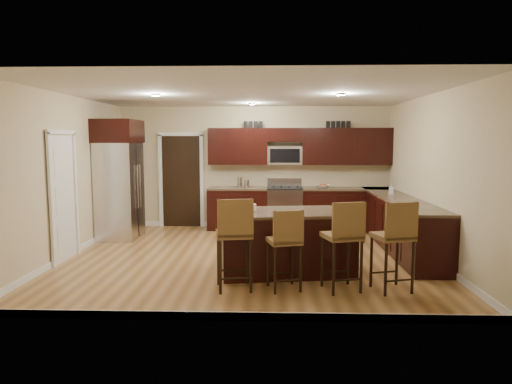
{
  "coord_description": "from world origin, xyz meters",
  "views": [
    {
      "loc": [
        0.38,
        -7.48,
        1.94
      ],
      "look_at": [
        0.12,
        0.4,
        1.05
      ],
      "focal_mm": 32.0,
      "sensor_mm": 36.0,
      "label": 1
    }
  ],
  "objects_px": {
    "stool_left": "(235,233)",
    "stool_right": "(344,235)",
    "island": "(287,244)",
    "stool_extra": "(395,236)",
    "refrigerator": "(119,178)",
    "range": "(285,208)",
    "stool_mid": "(286,240)"
  },
  "relations": [
    {
      "from": "stool_left",
      "to": "stool_right",
      "type": "height_order",
      "value": "stool_left"
    },
    {
      "from": "range",
      "to": "stool_right",
      "type": "distance_m",
      "value": 4.23
    },
    {
      "from": "stool_left",
      "to": "refrigerator",
      "type": "bearing_deg",
      "value": 118.91
    },
    {
      "from": "stool_mid",
      "to": "stool_extra",
      "type": "xyz_separation_m",
      "value": [
        1.4,
        -0.01,
        0.07
      ]
    },
    {
      "from": "stool_left",
      "to": "stool_mid",
      "type": "height_order",
      "value": "stool_left"
    },
    {
      "from": "range",
      "to": "stool_extra",
      "type": "relative_size",
      "value": 0.94
    },
    {
      "from": "stool_right",
      "to": "refrigerator",
      "type": "height_order",
      "value": "refrigerator"
    },
    {
      "from": "stool_left",
      "to": "stool_mid",
      "type": "relative_size",
      "value": 1.14
    },
    {
      "from": "range",
      "to": "island",
      "type": "bearing_deg",
      "value": -91.12
    },
    {
      "from": "range",
      "to": "refrigerator",
      "type": "relative_size",
      "value": 0.47
    },
    {
      "from": "stool_left",
      "to": "refrigerator",
      "type": "xyz_separation_m",
      "value": [
        -2.53,
        3.13,
        0.44
      ]
    },
    {
      "from": "range",
      "to": "refrigerator",
      "type": "bearing_deg",
      "value": -162.43
    },
    {
      "from": "island",
      "to": "stool_left",
      "type": "xyz_separation_m",
      "value": [
        -0.7,
        -0.85,
        0.33
      ]
    },
    {
      "from": "stool_mid",
      "to": "stool_right",
      "type": "distance_m",
      "value": 0.75
    },
    {
      "from": "range",
      "to": "stool_right",
      "type": "relative_size",
      "value": 0.94
    },
    {
      "from": "range",
      "to": "stool_right",
      "type": "xyz_separation_m",
      "value": [
        0.64,
        -4.18,
        0.27
      ]
    },
    {
      "from": "island",
      "to": "refrigerator",
      "type": "relative_size",
      "value": 0.9
    },
    {
      "from": "island",
      "to": "stool_extra",
      "type": "xyz_separation_m",
      "value": [
        1.35,
        -0.85,
        0.31
      ]
    },
    {
      "from": "stool_mid",
      "to": "stool_right",
      "type": "height_order",
      "value": "stool_right"
    },
    {
      "from": "stool_left",
      "to": "stool_extra",
      "type": "bearing_deg",
      "value": -9.94
    },
    {
      "from": "refrigerator",
      "to": "stool_right",
      "type": "bearing_deg",
      "value": -38.48
    },
    {
      "from": "island",
      "to": "refrigerator",
      "type": "bearing_deg",
      "value": 137.25
    },
    {
      "from": "stool_mid",
      "to": "refrigerator",
      "type": "relative_size",
      "value": 0.46
    },
    {
      "from": "island",
      "to": "refrigerator",
      "type": "height_order",
      "value": "refrigerator"
    },
    {
      "from": "stool_left",
      "to": "stool_extra",
      "type": "distance_m",
      "value": 2.06
    },
    {
      "from": "refrigerator",
      "to": "stool_mid",
      "type": "bearing_deg",
      "value": -44.4
    },
    {
      "from": "range",
      "to": "stool_left",
      "type": "relative_size",
      "value": 0.91
    },
    {
      "from": "range",
      "to": "stool_extra",
      "type": "distance_m",
      "value": 4.38
    },
    {
      "from": "stool_mid",
      "to": "refrigerator",
      "type": "distance_m",
      "value": 4.5
    },
    {
      "from": "island",
      "to": "stool_right",
      "type": "xyz_separation_m",
      "value": [
        0.7,
        -0.85,
        0.31
      ]
    },
    {
      "from": "stool_mid",
      "to": "refrigerator",
      "type": "height_order",
      "value": "refrigerator"
    },
    {
      "from": "stool_left",
      "to": "stool_right",
      "type": "distance_m",
      "value": 1.41
    }
  ]
}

